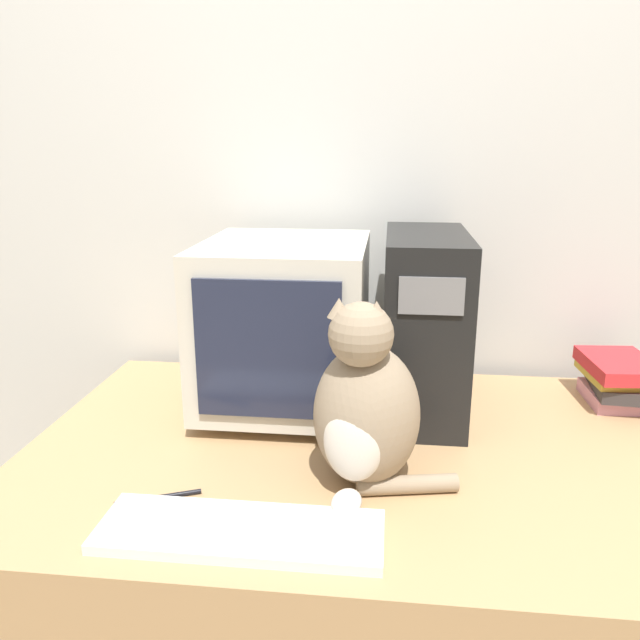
{
  "coord_description": "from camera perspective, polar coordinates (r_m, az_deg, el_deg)",
  "views": [
    {
      "loc": [
        0.03,
        -0.73,
        1.36
      ],
      "look_at": [
        -0.11,
        0.49,
        1.01
      ],
      "focal_mm": 35.0,
      "sensor_mm": 36.0,
      "label": 1
    }
  ],
  "objects": [
    {
      "name": "pen",
      "position": [
        1.2,
        -14.56,
        -15.44
      ],
      "size": [
        0.14,
        0.07,
        0.01
      ],
      "color": "black",
      "rests_on": "desk"
    },
    {
      "name": "computer_tower",
      "position": [
        1.47,
        9.47,
        -0.29
      ],
      "size": [
        0.18,
        0.41,
        0.42
      ],
      "color": "black",
      "rests_on": "desk"
    },
    {
      "name": "book_stack",
      "position": [
        1.68,
        25.62,
        -4.91
      ],
      "size": [
        0.17,
        0.22,
        0.12
      ],
      "color": "pink",
      "rests_on": "desk"
    },
    {
      "name": "keyboard",
      "position": [
        1.07,
        -7.31,
        -18.6
      ],
      "size": [
        0.46,
        0.15,
        0.02
      ],
      "color": "silver",
      "rests_on": "desk"
    },
    {
      "name": "desk",
      "position": [
        1.55,
        4.07,
        -23.69
      ],
      "size": [
        1.44,
        0.91,
        0.74
      ],
      "color": "tan",
      "rests_on": "ground_plane"
    },
    {
      "name": "cat",
      "position": [
        1.15,
        4.0,
        -8.14
      ],
      "size": [
        0.29,
        0.27,
        0.36
      ],
      "rotation": [
        0.0,
        0.0,
        -0.21
      ],
      "color": "gray",
      "rests_on": "desk"
    },
    {
      "name": "crt_monitor",
      "position": [
        1.47,
        -3.18,
        -0.27
      ],
      "size": [
        0.37,
        0.44,
        0.4
      ],
      "color": "beige",
      "rests_on": "desk"
    },
    {
      "name": "wall_back",
      "position": [
        1.72,
        5.45,
        12.3
      ],
      "size": [
        7.0,
        0.05,
        2.5
      ],
      "color": "silver",
      "rests_on": "ground_plane"
    }
  ]
}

